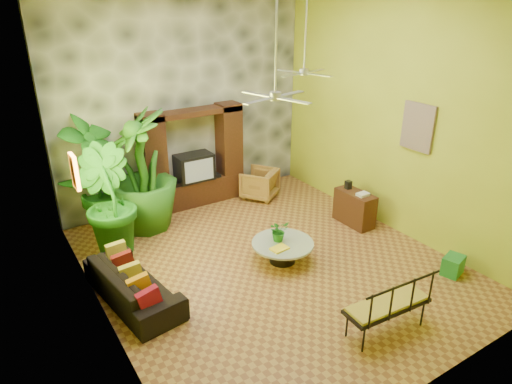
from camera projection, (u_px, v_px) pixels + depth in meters
ground at (269, 262)px, 8.52m from camera, size 7.00×7.00×0.00m
back_wall at (183, 96)px, 10.23m from camera, size 6.00×0.02×5.00m
left_wall at (84, 167)px, 6.05m from camera, size 0.02×7.00×5.00m
right_wall at (396, 110)px, 9.01m from camera, size 0.02×7.00×5.00m
stone_accent_wall at (184, 97)px, 10.19m from camera, size 5.98×0.10×4.98m
entertainment_center at (194, 165)px, 10.56m from camera, size 2.40×0.55×2.30m
ceiling_fan_front at (275, 82)px, 6.76m from camera, size 1.28×1.28×1.86m
ceiling_fan_back at (304, 61)px, 8.88m from camera, size 1.28×1.28×1.86m
wall_art_mask at (75, 172)px, 7.00m from camera, size 0.06×0.32×0.55m
wall_art_painting at (418, 127)px, 8.60m from camera, size 0.06×0.70×0.90m
sofa at (133, 284)px, 7.36m from camera, size 1.10×2.19×0.61m
wicker_armchair at (260, 184)px, 11.11m from camera, size 1.09×1.09×0.72m
tall_plant_a at (95, 171)px, 9.35m from camera, size 1.61×1.48×2.53m
tall_plant_b at (107, 201)px, 8.50m from camera, size 1.35×1.45×2.11m
tall_plant_c at (141, 171)px, 9.33m from camera, size 1.59×1.59×2.55m
coffee_table at (283, 249)px, 8.46m from camera, size 1.15×1.15×0.40m
centerpiece_plant at (279, 231)px, 8.40m from camera, size 0.37×0.33×0.40m
yellow_tray at (279, 248)px, 8.17m from camera, size 0.33×0.26×0.03m
iron_bench at (392, 303)px, 6.52m from camera, size 1.37×0.57×0.57m
side_console at (355, 208)px, 9.83m from camera, size 0.42×0.92×0.73m
green_bin at (453, 265)px, 8.11m from camera, size 0.46×0.40×0.35m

